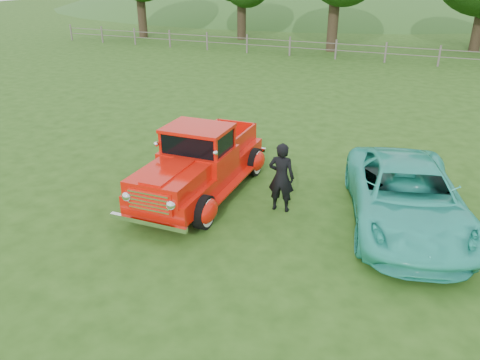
% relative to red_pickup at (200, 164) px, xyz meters
% --- Properties ---
extents(ground, '(140.00, 140.00, 0.00)m').
position_rel_red_pickup_xyz_m(ground, '(1.68, -1.67, -0.80)').
color(ground, '#234713').
rests_on(ground, ground).
extents(distant_hills, '(116.00, 60.00, 18.00)m').
position_rel_red_pickup_xyz_m(distant_hills, '(-2.41, 57.80, -5.34)').
color(distant_hills, '#2D5820').
rests_on(distant_hills, ground).
extents(fence_line, '(48.00, 0.12, 1.20)m').
position_rel_red_pickup_xyz_m(fence_line, '(1.68, 20.33, -0.19)').
color(fence_line, '#675E57').
rests_on(fence_line, ground).
extents(red_pickup, '(2.32, 5.03, 1.78)m').
position_rel_red_pickup_xyz_m(red_pickup, '(0.00, 0.00, 0.00)').
color(red_pickup, black).
rests_on(red_pickup, ground).
extents(teal_sedan, '(3.51, 5.39, 1.38)m').
position_rel_red_pickup_xyz_m(teal_sedan, '(4.83, 0.39, -0.11)').
color(teal_sedan, '#2FBCA6').
rests_on(teal_sedan, ground).
extents(man, '(0.64, 0.44, 1.66)m').
position_rel_red_pickup_xyz_m(man, '(2.12, -0.04, 0.03)').
color(man, black).
rests_on(man, ground).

